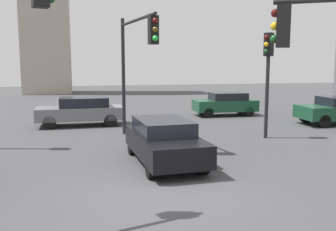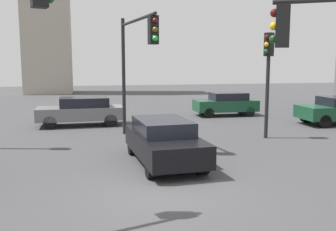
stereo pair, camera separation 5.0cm
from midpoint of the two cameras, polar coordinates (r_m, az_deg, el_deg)
ground_plane at (r=9.96m, az=-0.27°, el=-11.50°), size 94.60×94.60×0.00m
traffic_light_1 at (r=17.04m, az=15.01°, el=7.43°), size 0.49×0.44×4.61m
traffic_light_4 at (r=15.60m, az=-4.75°, el=9.81°), size 0.93×4.51×5.32m
car_0 at (r=24.11m, az=8.87°, el=1.80°), size 3.93×1.79×1.46m
car_3 at (r=20.51m, az=-12.92°, el=0.71°), size 4.54×1.95×1.51m
car_5 at (r=12.51m, az=-0.53°, el=-3.81°), size 2.13×4.52×1.46m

